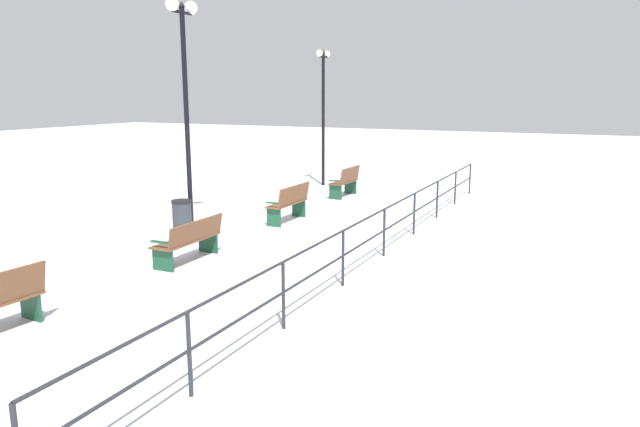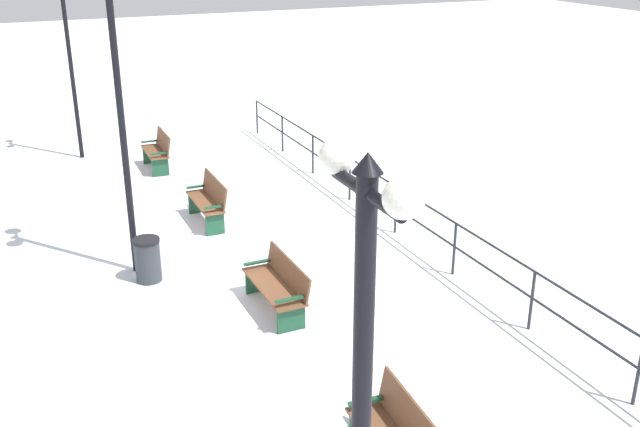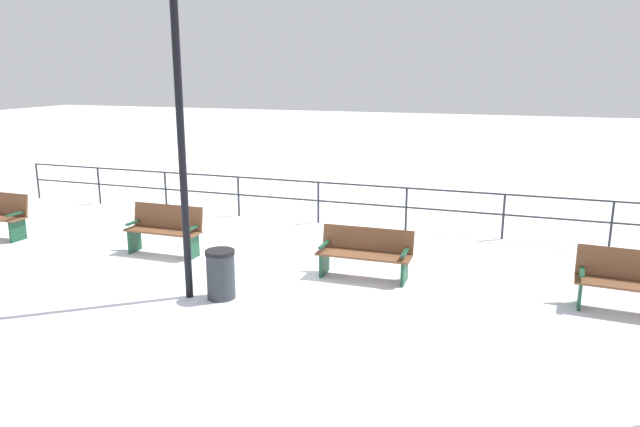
% 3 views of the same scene
% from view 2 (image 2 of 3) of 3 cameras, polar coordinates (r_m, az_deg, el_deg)
% --- Properties ---
extents(ground_plane, '(80.00, 80.00, 0.00)m').
position_cam_2_polar(ground_plane, '(13.63, -6.78, -3.75)').
color(ground_plane, white).
rests_on(ground_plane, ground).
extents(bench_nearest, '(0.53, 1.38, 0.96)m').
position_cam_2_polar(bench_nearest, '(18.99, -12.52, 4.81)').
color(bench_nearest, brown).
rests_on(bench_nearest, ground).
extents(bench_second, '(0.49, 1.53, 0.96)m').
position_cam_2_polar(bench_second, '(15.27, -8.66, 1.06)').
color(bench_second, brown).
rests_on(bench_second, ground).
extents(bench_third, '(0.58, 1.64, 0.85)m').
position_cam_2_polar(bench_third, '(11.75, -3.27, -5.55)').
color(bench_third, brown).
rests_on(bench_third, ground).
extents(lamppost_near, '(0.23, 0.84, 4.70)m').
position_cam_2_polar(lamppost_near, '(20.03, -19.07, 12.71)').
color(lamppost_near, black).
rests_on(lamppost_near, ground).
extents(lamppost_middle, '(0.31, 0.98, 5.35)m').
position_cam_2_polar(lamppost_middle, '(12.49, -15.70, 11.83)').
color(lamppost_middle, black).
rests_on(lamppost_middle, ground).
extents(lamppost_far, '(0.23, 1.02, 4.62)m').
position_cam_2_polar(lamppost_far, '(4.81, 3.26, -14.99)').
color(lamppost_far, black).
rests_on(lamppost_far, ground).
extents(waterfront_railing, '(0.05, 16.72, 0.99)m').
position_cam_2_polar(waterfront_railing, '(14.63, 5.95, 0.97)').
color(waterfront_railing, '#26282D').
rests_on(waterfront_railing, ground).
extents(trash_bin, '(0.47, 0.47, 0.79)m').
position_cam_2_polar(trash_bin, '(13.03, -13.28, -3.52)').
color(trash_bin, '#2D3338').
rests_on(trash_bin, ground).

